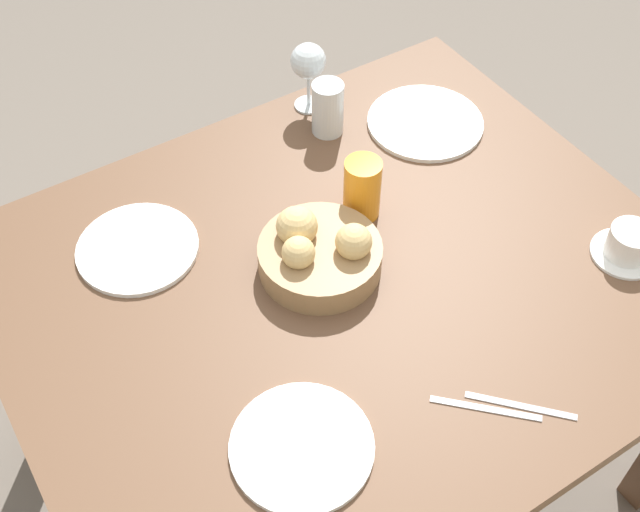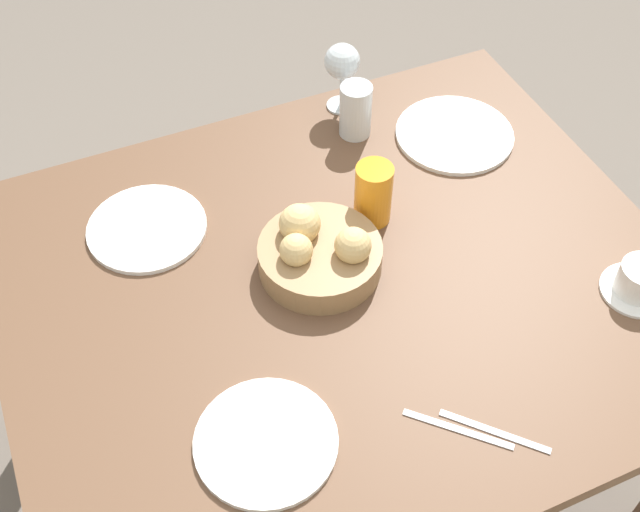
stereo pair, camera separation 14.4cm
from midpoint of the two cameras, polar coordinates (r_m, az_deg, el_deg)
name	(u,v)px [view 1 (the left image)]	position (r m, az deg, el deg)	size (l,w,h in m)	color
ground_plane	(338,458)	(2.04, -0.80, -14.29)	(10.00, 10.00, 0.00)	#6B6056
dining_table	(343,307)	(1.51, -1.04, -3.83)	(1.21, 1.02, 0.70)	brown
bread_basket	(317,250)	(1.43, -3.09, 0.28)	(0.22, 0.22, 0.11)	#99754C
plate_near_left	(425,122)	(1.75, 5.14, 9.33)	(0.25, 0.25, 0.01)	white
plate_near_right	(138,248)	(1.54, -15.48, 0.38)	(0.23, 0.23, 0.01)	white
plate_far_center	(302,447)	(1.26, -4.67, -13.60)	(0.22, 0.22, 0.01)	white
juice_glass	(362,189)	(1.51, 0.29, 4.67)	(0.07, 0.07, 0.13)	orange
water_tumbler	(328,108)	(1.69, -1.92, 10.34)	(0.07, 0.07, 0.12)	silver
wine_glass	(308,63)	(1.73, -3.28, 13.42)	(0.08, 0.08, 0.16)	silver
coffee_cup	(629,244)	(1.54, 18.64, 0.63)	(0.13, 0.13, 0.06)	white
fork_silver	(521,406)	(1.31, 11.03, -10.63)	(0.13, 0.14, 0.00)	#B7B7BC
knife_silver	(486,409)	(1.30, 8.58, -10.89)	(0.13, 0.13, 0.00)	#B7B7BC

